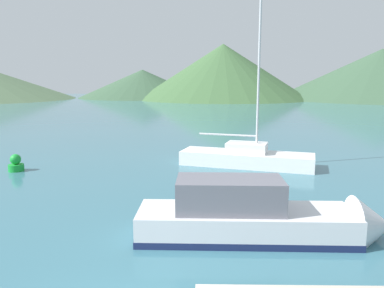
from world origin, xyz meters
TOP-DOWN VIEW (x-y plane):
  - motorboat_near at (2.95, 4.82)m, footprint 7.36×1.92m
  - sailboat_inner at (3.64, 14.09)m, footprint 7.24×3.85m
  - buoy_marker at (-8.16, 12.78)m, footprint 0.75×0.75m
  - hill_central at (-13.48, 93.32)m, footprint 32.99×32.99m
  - hill_east at (7.04, 86.51)m, footprint 41.42×41.42m
  - hill_far_east at (44.84, 86.34)m, footprint 49.93×49.93m

SIDE VIEW (x-z plane):
  - buoy_marker at x=-8.16m, z-range -0.08..0.79m
  - sailboat_inner at x=3.64m, z-range -4.88..5.92m
  - motorboat_near at x=2.95m, z-range -0.53..1.68m
  - hill_central at x=-13.48m, z-range 0.00..7.22m
  - hill_far_east at x=44.84m, z-range 0.00..11.86m
  - hill_east at x=7.04m, z-range 0.00..13.08m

